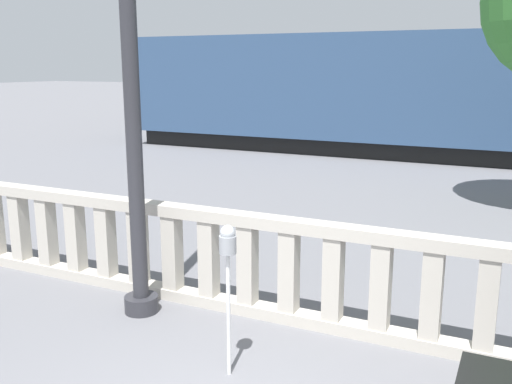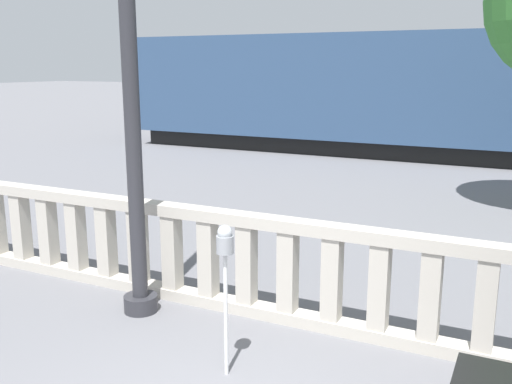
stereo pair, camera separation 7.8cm
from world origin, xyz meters
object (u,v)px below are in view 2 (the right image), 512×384
Objects in this scene: train_near at (449,94)px; parking_meter at (225,257)px; train_far at (383,87)px; lamppost at (129,55)px.

parking_meter is at bearing -89.85° from train_near.
train_far is (-4.14, 8.56, -0.16)m from train_near.
train_near is 9.51m from train_far.
lamppost is at bearing 153.52° from parking_meter.
train_far is (-2.54, 22.20, -1.14)m from lamppost.
train_far reaches higher than parking_meter.
lamppost is 2.60m from parking_meter.
train_near is (1.60, 13.65, -0.98)m from lamppost.
train_near is at bearing -64.16° from train_far.
train_near is 1.09× the size of train_far.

